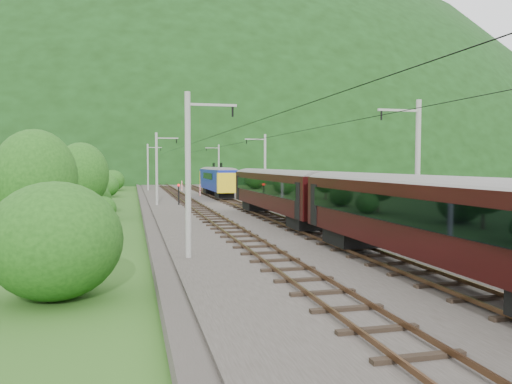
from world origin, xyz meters
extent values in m
plane|color=#214C17|center=(0.00, 0.00, 0.00)|extent=(600.00, 600.00, 0.00)
cube|color=#38332D|center=(0.00, 10.00, 0.15)|extent=(14.00, 220.00, 0.30)
cube|color=brown|center=(-3.12, 10.00, 0.49)|extent=(0.08, 220.00, 0.15)
cube|color=brown|center=(-1.68, 10.00, 0.49)|extent=(0.08, 220.00, 0.15)
cube|color=black|center=(-2.40, 10.00, 0.36)|extent=(2.40, 220.00, 0.12)
cube|color=brown|center=(1.68, 10.00, 0.49)|extent=(0.08, 220.00, 0.15)
cube|color=brown|center=(3.12, 10.00, 0.49)|extent=(0.08, 220.00, 0.15)
cube|color=black|center=(2.40, 10.00, 0.36)|extent=(2.40, 220.00, 0.12)
cylinder|color=gray|center=(-6.20, 0.00, 4.30)|extent=(0.28, 0.28, 8.00)
cube|color=gray|center=(-5.00, 0.00, 7.70)|extent=(2.40, 0.12, 0.12)
cylinder|color=black|center=(-4.00, 0.00, 7.40)|extent=(0.10, 0.10, 0.50)
cylinder|color=gray|center=(-6.20, 32.00, 4.30)|extent=(0.28, 0.28, 8.00)
cube|color=gray|center=(-5.00, 32.00, 7.70)|extent=(2.40, 0.12, 0.12)
cylinder|color=black|center=(-4.00, 32.00, 7.40)|extent=(0.10, 0.10, 0.50)
cylinder|color=gray|center=(-6.20, 64.00, 4.30)|extent=(0.28, 0.28, 8.00)
cube|color=gray|center=(-5.00, 64.00, 7.70)|extent=(2.40, 0.12, 0.12)
cylinder|color=black|center=(-4.00, 64.00, 7.40)|extent=(0.10, 0.10, 0.50)
cylinder|color=gray|center=(-6.20, 96.00, 4.30)|extent=(0.28, 0.28, 8.00)
cube|color=gray|center=(-5.00, 96.00, 7.70)|extent=(2.40, 0.12, 0.12)
cylinder|color=black|center=(-4.00, 96.00, 7.40)|extent=(0.10, 0.10, 0.50)
cylinder|color=gray|center=(-6.20, 128.00, 4.30)|extent=(0.28, 0.28, 8.00)
cube|color=gray|center=(-5.00, 128.00, 7.70)|extent=(2.40, 0.12, 0.12)
cylinder|color=black|center=(-4.00, 128.00, 7.40)|extent=(0.10, 0.10, 0.50)
cylinder|color=gray|center=(6.20, 0.00, 4.30)|extent=(0.28, 0.28, 8.00)
cube|color=gray|center=(5.00, 0.00, 7.70)|extent=(2.40, 0.12, 0.12)
cylinder|color=black|center=(4.00, 0.00, 7.40)|extent=(0.10, 0.10, 0.50)
cylinder|color=gray|center=(6.20, 32.00, 4.30)|extent=(0.28, 0.28, 8.00)
cube|color=gray|center=(5.00, 32.00, 7.70)|extent=(2.40, 0.12, 0.12)
cylinder|color=black|center=(4.00, 32.00, 7.40)|extent=(0.10, 0.10, 0.50)
cylinder|color=gray|center=(6.20, 64.00, 4.30)|extent=(0.28, 0.28, 8.00)
cube|color=gray|center=(5.00, 64.00, 7.70)|extent=(2.40, 0.12, 0.12)
cylinder|color=black|center=(4.00, 64.00, 7.40)|extent=(0.10, 0.10, 0.50)
cylinder|color=gray|center=(6.20, 96.00, 4.30)|extent=(0.28, 0.28, 8.00)
cube|color=gray|center=(5.00, 96.00, 7.70)|extent=(2.40, 0.12, 0.12)
cylinder|color=black|center=(4.00, 96.00, 7.40)|extent=(0.10, 0.10, 0.50)
cylinder|color=gray|center=(6.20, 128.00, 4.30)|extent=(0.28, 0.28, 8.00)
cube|color=gray|center=(5.00, 128.00, 7.70)|extent=(2.40, 0.12, 0.12)
cylinder|color=black|center=(4.00, 128.00, 7.40)|extent=(0.10, 0.10, 0.50)
cylinder|color=black|center=(-2.40, 10.00, 7.10)|extent=(0.03, 198.00, 0.03)
cylinder|color=black|center=(2.40, 10.00, 7.10)|extent=(0.03, 198.00, 0.03)
ellipsoid|color=black|center=(0.00, 260.00, 0.00)|extent=(504.00, 360.00, 244.00)
cube|color=black|center=(2.40, -6.72, 2.74)|extent=(2.62, 19.89, 2.71)
cylinder|color=slate|center=(2.40, -6.72, 3.96)|extent=(2.62, 19.79, 2.62)
cube|color=black|center=(1.07, -6.72, 3.06)|extent=(0.05, 17.50, 1.04)
cube|color=black|center=(3.73, -6.72, 3.06)|extent=(0.05, 17.50, 1.04)
cube|color=black|center=(2.40, 0.25, 0.98)|extent=(1.99, 2.89, 0.81)
cube|color=black|center=(2.40, 14.08, 2.74)|extent=(2.62, 19.89, 2.71)
cylinder|color=slate|center=(2.40, 14.08, 3.96)|extent=(2.62, 19.79, 2.62)
cube|color=black|center=(1.07, 14.08, 3.06)|extent=(0.05, 17.50, 1.04)
cube|color=black|center=(3.73, 14.08, 3.06)|extent=(0.05, 17.50, 1.04)
cube|color=black|center=(2.40, 7.12, 0.98)|extent=(1.99, 2.89, 0.81)
cube|color=black|center=(2.40, 21.05, 0.98)|extent=(1.99, 2.89, 0.81)
cube|color=navy|center=(2.40, 43.02, 2.74)|extent=(2.62, 16.27, 2.71)
cylinder|color=slate|center=(2.40, 43.02, 3.96)|extent=(2.62, 16.19, 2.62)
cube|color=black|center=(1.07, 43.02, 3.06)|extent=(0.05, 14.32, 1.04)
cube|color=black|center=(3.73, 43.02, 3.06)|extent=(0.05, 14.32, 1.04)
cube|color=black|center=(2.40, 37.33, 0.98)|extent=(1.99, 2.89, 0.81)
cube|color=black|center=(2.40, 48.72, 0.98)|extent=(1.99, 2.89, 0.81)
cube|color=gold|center=(2.40, 50.96, 2.56)|extent=(2.67, 0.50, 2.44)
cube|color=gold|center=(2.40, 35.08, 2.56)|extent=(2.67, 0.50, 2.44)
cube|color=black|center=(2.40, 46.02, 4.59)|extent=(0.08, 1.60, 0.81)
cylinder|color=red|center=(-0.69, 60.84, 1.15)|extent=(0.18, 0.18, 1.71)
cylinder|color=red|center=(0.52, 46.60, 1.12)|extent=(0.18, 0.18, 1.65)
cylinder|color=black|center=(-3.84, 31.59, 1.37)|extent=(0.15, 0.15, 2.13)
sphere|color=red|center=(-3.84, 31.59, 2.49)|extent=(0.26, 0.26, 0.26)
ellipsoid|color=#1A4512|center=(-11.50, -5.30, 2.12)|extent=(4.71, 4.71, 4.24)
ellipsoid|color=#1A4512|center=(-12.56, 1.38, 0.90)|extent=(2.00, 2.00, 1.80)
ellipsoid|color=#1A4512|center=(-15.36, 11.65, 1.64)|extent=(3.65, 3.65, 3.29)
ellipsoid|color=#1A4512|center=(-11.32, 20.32, 1.05)|extent=(2.33, 2.33, 2.10)
ellipsoid|color=#1A4512|center=(-12.25, 28.78, 1.25)|extent=(2.78, 2.78, 2.51)
ellipsoid|color=#1A4512|center=(-14.01, 33.97, 0.87)|extent=(1.92, 1.92, 1.73)
ellipsoid|color=#1A4512|center=(-13.07, 43.47, 1.19)|extent=(2.65, 2.65, 2.39)
ellipsoid|color=#1A4512|center=(-12.57, 51.68, 1.65)|extent=(3.68, 3.68, 3.31)
ellipsoid|color=#1A4512|center=(-15.37, 62.93, 1.12)|extent=(2.49, 2.49, 2.24)
ellipsoid|color=#1A4512|center=(-12.28, 69.74, 1.88)|extent=(4.18, 4.18, 3.76)
ellipsoid|color=#1A4512|center=(-15.19, 78.93, 1.62)|extent=(3.61, 3.61, 3.25)
ellipsoid|color=#1A4512|center=(-15.38, 87.39, 0.94)|extent=(2.09, 2.09, 1.88)
ellipsoid|color=#1A4512|center=(-13.04, 95.81, 1.07)|extent=(2.39, 2.39, 2.15)
cylinder|color=black|center=(-14.37, 7.60, 1.87)|extent=(0.24, 0.24, 3.74)
ellipsoid|color=#1A4512|center=(-14.37, 7.60, 4.01)|extent=(4.81, 4.81, 5.78)
cylinder|color=black|center=(-13.12, 21.48, 1.82)|extent=(0.24, 0.24, 3.64)
ellipsoid|color=#1A4512|center=(-13.12, 21.48, 3.90)|extent=(4.68, 4.68, 5.62)
cylinder|color=black|center=(-14.67, 39.36, 1.47)|extent=(0.24, 0.24, 2.95)
ellipsoid|color=#1A4512|center=(-14.67, 39.36, 3.16)|extent=(3.79, 3.79, 4.55)
cylinder|color=black|center=(-14.92, 59.25, 1.23)|extent=(0.24, 0.24, 2.45)
ellipsoid|color=#1A4512|center=(-14.92, 59.25, 2.63)|extent=(3.15, 3.15, 3.78)
ellipsoid|color=#1A4512|center=(9.82, 17.97, 1.38)|extent=(3.07, 3.07, 2.76)
ellipsoid|color=#1A4512|center=(13.89, 49.87, 1.18)|extent=(2.63, 2.63, 2.37)
camera|label=1|loc=(-8.80, -24.10, 4.84)|focal=35.00mm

